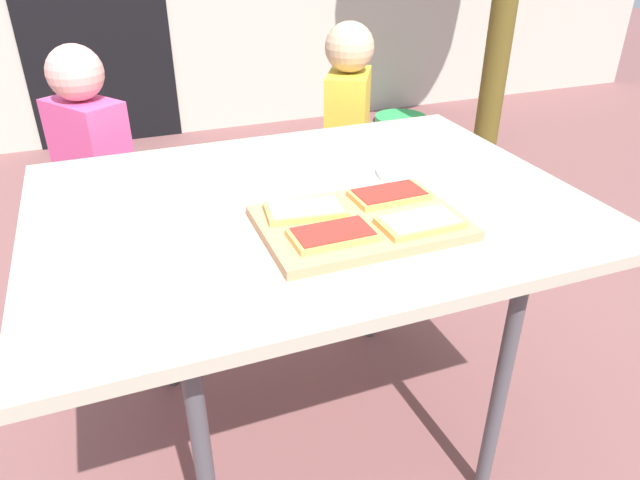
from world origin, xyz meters
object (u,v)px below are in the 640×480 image
Objects in this scene: pizza_slice_near_right at (420,222)px; garden_hose_coil at (401,119)px; plate_white_right at (421,172)px; child_left at (98,184)px; dining_table at (309,220)px; pizza_slice_near_left at (333,234)px; cutting_board at (360,223)px; pizza_slice_far_right at (389,195)px; pizza_slice_far_left at (305,210)px; child_right at (347,146)px.

pizza_slice_near_right is 0.46× the size of garden_hose_coil.
child_left is (-0.79, 0.66, -0.18)m from plate_white_right.
garden_hose_coil is at bearing 57.03° from dining_table.
plate_white_right is (0.35, 0.27, -0.02)m from pizza_slice_near_left.
pizza_slice_far_right is (0.10, 0.07, 0.02)m from cutting_board.
pizza_slice_far_left reaches higher than plate_white_right.
pizza_slice_far_left is (-0.20, -0.01, 0.00)m from pizza_slice_far_right.
pizza_slice_near_right is 0.24m from pizza_slice_far_left.
dining_table is at bearing 108.07° from cutting_board.
pizza_slice_far_right reaches higher than garden_hose_coil.
child_right reaches higher than child_left.
child_right is at bearing 60.15° from dining_table.
pizza_slice_near_right is at bearing -90.78° from pizza_slice_far_right.
child_right is (0.44, 0.94, -0.19)m from pizza_slice_near_left.
dining_table is at bearing 148.16° from pizza_slice_far_right.
pizza_slice_near_left is 0.17× the size of child_left.
pizza_slice_near_left is at bearing -98.01° from dining_table.
cutting_board is 0.11m from pizza_slice_near_left.
plate_white_right is 0.70m from child_right.
pizza_slice_near_right reaches higher than garden_hose_coil.
garden_hose_coil is at bearing 62.10° from plate_white_right.
plate_white_right is at bearing 21.47° from pizza_slice_far_left.
pizza_slice_near_left is 0.74× the size of plate_white_right.
pizza_slice_far_left is 0.40m from plate_white_right.
pizza_slice_far_left reaches higher than garden_hose_coil.
pizza_slice_near_left reaches higher than garden_hose_coil.
cutting_board is at bearing -58.79° from child_left.
dining_table is at bearing -122.97° from garden_hose_coil.
child_left is (-0.52, 0.87, -0.19)m from cutting_board.
child_left is at bearing 140.29° from plate_white_right.
pizza_slice_near_right is 1.00× the size of pizza_slice_far_right.
cutting_board is at bearing -146.04° from pizza_slice_far_right.
pizza_slice_near_left reaches higher than dining_table.
cutting_board is at bearing 33.89° from pizza_slice_near_left.
pizza_slice_near_left is at bearing -64.61° from child_left.
pizza_slice_near_right is (0.16, -0.24, 0.08)m from dining_table.
pizza_slice_far_left is at bearing -113.90° from dining_table.
pizza_slice_far_right is at bearing -31.84° from dining_table.
plate_white_right reaches higher than dining_table.
dining_table is 0.30m from pizza_slice_near_right.
cutting_board is 2.48× the size of pizza_slice_near_left.
cutting_board is 2.46× the size of pizza_slice_near_right.
child_right reaches higher than plate_white_right.
dining_table is 1.24× the size of child_left.
dining_table is 6.97× the size of pizza_slice_far_left.
child_right reaches higher than cutting_board.
pizza_slice_far_left is 0.78× the size of plate_white_right.
pizza_slice_near_left is (-0.03, -0.22, 0.08)m from dining_table.
plate_white_right is at bearing 59.58° from pizza_slice_near_right.
garden_hose_coil is (1.22, 1.80, -0.57)m from child_right.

